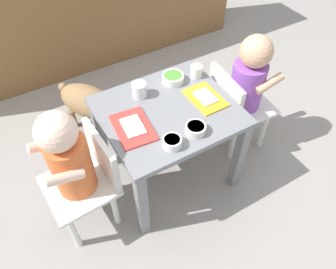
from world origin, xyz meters
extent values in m
plane|color=gray|center=(0.00, 0.00, 0.00)|extent=(7.00, 7.00, 0.00)
cube|color=brown|center=(0.00, 1.21, 0.45)|extent=(2.29, 0.34, 0.91)
cube|color=slate|center=(0.00, 0.00, 0.45)|extent=(0.58, 0.51, 0.03)
cube|color=slate|center=(-0.26, -0.23, 0.22)|extent=(0.04, 0.04, 0.44)
cube|color=slate|center=(0.26, -0.23, 0.22)|extent=(0.04, 0.04, 0.44)
cube|color=slate|center=(-0.26, 0.23, 0.22)|extent=(0.04, 0.04, 0.44)
cube|color=slate|center=(0.26, 0.23, 0.22)|extent=(0.04, 0.04, 0.44)
cube|color=silver|center=(-0.46, -0.04, 0.27)|extent=(0.30, 0.30, 0.02)
cube|color=silver|center=(-0.33, -0.03, 0.39)|extent=(0.04, 0.27, 0.22)
cylinder|color=#D86633|center=(-0.46, -0.04, 0.41)|extent=(0.16, 0.16, 0.27)
sphere|color=beige|center=(-0.47, -0.04, 0.62)|extent=(0.15, 0.15, 0.15)
cylinder|color=silver|center=(-0.57, 0.05, 0.13)|extent=(0.03, 0.03, 0.26)
cylinder|color=silver|center=(-0.55, -0.14, 0.13)|extent=(0.03, 0.03, 0.26)
cylinder|color=silver|center=(-0.37, 0.07, 0.13)|extent=(0.03, 0.03, 0.26)
cylinder|color=silver|center=(-0.35, -0.13, 0.13)|extent=(0.03, 0.03, 0.26)
cylinder|color=beige|center=(-0.52, 0.05, 0.48)|extent=(0.15, 0.05, 0.09)
cylinder|color=beige|center=(-0.50, -0.13, 0.48)|extent=(0.15, 0.05, 0.09)
cube|color=silver|center=(0.46, 0.01, 0.27)|extent=(0.30, 0.30, 0.02)
cube|color=silver|center=(0.33, 0.02, 0.39)|extent=(0.04, 0.27, 0.22)
cylinder|color=purple|center=(0.46, 0.01, 0.40)|extent=(0.17, 0.17, 0.25)
sphere|color=tan|center=(0.47, 0.01, 0.60)|extent=(0.16, 0.16, 0.16)
cylinder|color=silver|center=(0.55, -0.10, 0.13)|extent=(0.03, 0.03, 0.26)
cylinder|color=silver|center=(0.57, 0.10, 0.13)|extent=(0.03, 0.03, 0.26)
cylinder|color=silver|center=(0.35, -0.08, 0.13)|extent=(0.03, 0.03, 0.26)
cylinder|color=silver|center=(0.37, 0.11, 0.13)|extent=(0.03, 0.03, 0.26)
cylinder|color=tan|center=(0.50, -0.09, 0.47)|extent=(0.15, 0.05, 0.09)
cylinder|color=tan|center=(0.52, 0.10, 0.47)|extent=(0.15, 0.05, 0.09)
ellipsoid|color=olive|center=(-0.22, 0.53, 0.20)|extent=(0.35, 0.41, 0.18)
sphere|color=olive|center=(-0.11, 0.35, 0.24)|extent=(0.12, 0.12, 0.12)
sphere|color=black|center=(-0.09, 0.31, 0.24)|extent=(0.05, 0.05, 0.05)
torus|color=green|center=(-0.13, 0.38, 0.23)|extent=(0.10, 0.08, 0.10)
sphere|color=olive|center=(-0.31, 0.67, 0.24)|extent=(0.05, 0.05, 0.05)
cylinder|color=olive|center=(-0.21, 0.41, 0.06)|extent=(0.04, 0.04, 0.12)
cylinder|color=olive|center=(-0.12, 0.47, 0.06)|extent=(0.04, 0.04, 0.12)
cylinder|color=olive|center=(-0.32, 0.58, 0.06)|extent=(0.04, 0.04, 0.12)
cylinder|color=olive|center=(-0.22, 0.64, 0.06)|extent=(0.04, 0.04, 0.12)
cube|color=red|center=(-0.18, -0.02, 0.47)|extent=(0.16, 0.22, 0.01)
cube|color=white|center=(-0.18, -0.02, 0.48)|extent=(0.09, 0.12, 0.01)
cube|color=gold|center=(0.18, -0.02, 0.47)|extent=(0.13, 0.19, 0.01)
cube|color=white|center=(0.18, -0.02, 0.48)|extent=(0.07, 0.11, 0.01)
cylinder|color=white|center=(-0.06, 0.14, 0.50)|extent=(0.07, 0.07, 0.07)
cylinder|color=silver|center=(-0.06, 0.14, 0.48)|extent=(0.06, 0.06, 0.03)
cylinder|color=white|center=(0.23, 0.13, 0.49)|extent=(0.06, 0.06, 0.06)
cylinder|color=silver|center=(0.23, 0.13, 0.48)|extent=(0.05, 0.05, 0.02)
cylinder|color=white|center=(-0.09, -0.18, 0.48)|extent=(0.08, 0.08, 0.04)
cylinder|color=gold|center=(-0.09, -0.18, 0.50)|extent=(0.06, 0.06, 0.01)
cylinder|color=silver|center=(0.03, -0.17, 0.48)|extent=(0.09, 0.09, 0.04)
cylinder|color=#4C8C33|center=(0.03, -0.17, 0.50)|extent=(0.07, 0.07, 0.01)
cylinder|color=white|center=(0.12, 0.16, 0.48)|extent=(0.10, 0.10, 0.04)
cylinder|color=#4C8C33|center=(0.12, 0.16, 0.50)|extent=(0.09, 0.09, 0.01)
camera|label=1|loc=(-0.52, -0.89, 1.45)|focal=34.90mm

